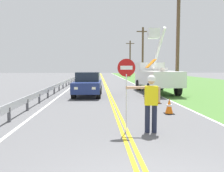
{
  "coord_description": "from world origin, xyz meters",
  "views": [
    {
      "loc": [
        -0.85,
        -3.25,
        2.07
      ],
      "look_at": [
        -0.2,
        7.45,
        1.2
      ],
      "focal_mm": 37.55,
      "sensor_mm": 36.0,
      "label": 1
    }
  ],
  "objects_px": {
    "traffic_cone_lead": "(169,106)",
    "utility_pole_near": "(178,40)",
    "traffic_cone_tail": "(146,92)",
    "utility_pole_far": "(130,58)",
    "flagger_worker": "(151,100)",
    "stop_sign_paddle": "(126,79)",
    "utility_bucket_truck": "(155,75)",
    "oncoming_sedan_nearest": "(88,84)",
    "utility_pole_mid": "(143,53)",
    "traffic_cone_mid": "(157,98)"
  },
  "relations": [
    {
      "from": "stop_sign_paddle",
      "to": "traffic_cone_tail",
      "type": "bearing_deg",
      "value": 74.14
    },
    {
      "from": "flagger_worker",
      "to": "utility_bucket_truck",
      "type": "distance_m",
      "value": 12.18
    },
    {
      "from": "utility_pole_far",
      "to": "traffic_cone_tail",
      "type": "relative_size",
      "value": 10.91
    },
    {
      "from": "traffic_cone_mid",
      "to": "stop_sign_paddle",
      "type": "bearing_deg",
      "value": -113.38
    },
    {
      "from": "utility_pole_mid",
      "to": "traffic_cone_lead",
      "type": "height_order",
      "value": "utility_pole_mid"
    },
    {
      "from": "utility_pole_mid",
      "to": "utility_pole_near",
      "type": "bearing_deg",
      "value": -90.14
    },
    {
      "from": "flagger_worker",
      "to": "traffic_cone_tail",
      "type": "xyz_separation_m",
      "value": [
        1.72,
        8.8,
        -0.71
      ]
    },
    {
      "from": "utility_pole_mid",
      "to": "utility_pole_far",
      "type": "distance_m",
      "value": 16.03
    },
    {
      "from": "utility_pole_near",
      "to": "utility_pole_mid",
      "type": "distance_m",
      "value": 15.02
    },
    {
      "from": "utility_bucket_truck",
      "to": "flagger_worker",
      "type": "bearing_deg",
      "value": -104.37
    },
    {
      "from": "utility_bucket_truck",
      "to": "oncoming_sedan_nearest",
      "type": "relative_size",
      "value": 1.64
    },
    {
      "from": "utility_pole_near",
      "to": "utility_bucket_truck",
      "type": "bearing_deg",
      "value": 170.82
    },
    {
      "from": "traffic_cone_mid",
      "to": "oncoming_sedan_nearest",
      "type": "bearing_deg",
      "value": 138.09
    },
    {
      "from": "oncoming_sedan_nearest",
      "to": "utility_pole_far",
      "type": "height_order",
      "value": "utility_pole_far"
    },
    {
      "from": "stop_sign_paddle",
      "to": "traffic_cone_mid",
      "type": "xyz_separation_m",
      "value": [
        2.48,
        5.74,
        -1.37
      ]
    },
    {
      "from": "traffic_cone_mid",
      "to": "utility_pole_near",
      "type": "bearing_deg",
      "value": 61.69
    },
    {
      "from": "traffic_cone_lead",
      "to": "utility_pole_far",
      "type": "bearing_deg",
      "value": 84.66
    },
    {
      "from": "utility_pole_near",
      "to": "traffic_cone_tail",
      "type": "height_order",
      "value": "utility_pole_near"
    },
    {
      "from": "utility_pole_far",
      "to": "traffic_cone_tail",
      "type": "xyz_separation_m",
      "value": [
        -3.48,
        -33.75,
        -3.66
      ]
    },
    {
      "from": "stop_sign_paddle",
      "to": "utility_pole_far",
      "type": "relative_size",
      "value": 0.31
    },
    {
      "from": "flagger_worker",
      "to": "utility_pole_near",
      "type": "xyz_separation_m",
      "value": [
        4.79,
        11.51,
        3.19
      ]
    },
    {
      "from": "utility_bucket_truck",
      "to": "utility_pole_near",
      "type": "bearing_deg",
      "value": -9.18
    },
    {
      "from": "utility_pole_near",
      "to": "traffic_cone_mid",
      "type": "height_order",
      "value": "utility_pole_near"
    },
    {
      "from": "flagger_worker",
      "to": "traffic_cone_mid",
      "type": "height_order",
      "value": "flagger_worker"
    },
    {
      "from": "utility_pole_far",
      "to": "traffic_cone_tail",
      "type": "height_order",
      "value": "utility_pole_far"
    },
    {
      "from": "utility_pole_near",
      "to": "traffic_cone_mid",
      "type": "distance_m",
      "value": 7.56
    },
    {
      "from": "flagger_worker",
      "to": "traffic_cone_mid",
      "type": "bearing_deg",
      "value": 73.54
    },
    {
      "from": "utility_pole_near",
      "to": "traffic_cone_lead",
      "type": "bearing_deg",
      "value": -110.89
    },
    {
      "from": "utility_pole_near",
      "to": "utility_pole_mid",
      "type": "bearing_deg",
      "value": 89.86
    },
    {
      "from": "stop_sign_paddle",
      "to": "utility_pole_mid",
      "type": "xyz_separation_m",
      "value": [
        5.59,
        26.46,
        2.34
      ]
    },
    {
      "from": "stop_sign_paddle",
      "to": "traffic_cone_mid",
      "type": "relative_size",
      "value": 3.33
    },
    {
      "from": "flagger_worker",
      "to": "utility_pole_far",
      "type": "height_order",
      "value": "utility_pole_far"
    },
    {
      "from": "oncoming_sedan_nearest",
      "to": "utility_pole_mid",
      "type": "xyz_separation_m",
      "value": [
        7.21,
        17.04,
        3.22
      ]
    },
    {
      "from": "flagger_worker",
      "to": "utility_pole_near",
      "type": "bearing_deg",
      "value": 67.42
    },
    {
      "from": "utility_pole_near",
      "to": "traffic_cone_lead",
      "type": "xyz_separation_m",
      "value": [
        -3.3,
        -8.65,
        -3.9
      ]
    },
    {
      "from": "utility_bucket_truck",
      "to": "utility_pole_near",
      "type": "xyz_separation_m",
      "value": [
        1.76,
        -0.29,
        2.83
      ]
    },
    {
      "from": "traffic_cone_tail",
      "to": "utility_bucket_truck",
      "type": "bearing_deg",
      "value": 66.4
    },
    {
      "from": "flagger_worker",
      "to": "utility_pole_mid",
      "type": "distance_m",
      "value": 27.13
    },
    {
      "from": "traffic_cone_tail",
      "to": "utility_pole_far",
      "type": "bearing_deg",
      "value": 84.11
    },
    {
      "from": "stop_sign_paddle",
      "to": "traffic_cone_tail",
      "type": "xyz_separation_m",
      "value": [
        2.48,
        8.74,
        -1.37
      ]
    },
    {
      "from": "traffic_cone_lead",
      "to": "utility_pole_near",
      "type": "bearing_deg",
      "value": 69.11
    },
    {
      "from": "oncoming_sedan_nearest",
      "to": "traffic_cone_mid",
      "type": "xyz_separation_m",
      "value": [
        4.1,
        -3.68,
        -0.5
      ]
    },
    {
      "from": "traffic_cone_lead",
      "to": "utility_bucket_truck",
      "type": "bearing_deg",
      "value": 80.24
    },
    {
      "from": "oncoming_sedan_nearest",
      "to": "utility_bucket_truck",
      "type": "bearing_deg",
      "value": 23.15
    },
    {
      "from": "flagger_worker",
      "to": "traffic_cone_lead",
      "type": "xyz_separation_m",
      "value": [
        1.49,
        2.86,
        -0.71
      ]
    },
    {
      "from": "stop_sign_paddle",
      "to": "utility_bucket_truck",
      "type": "xyz_separation_m",
      "value": [
        3.79,
        11.73,
        -0.3
      ]
    },
    {
      "from": "utility_pole_mid",
      "to": "utility_pole_far",
      "type": "bearing_deg",
      "value": 88.67
    },
    {
      "from": "flagger_worker",
      "to": "utility_pole_far",
      "type": "bearing_deg",
      "value": 83.04
    },
    {
      "from": "traffic_cone_tail",
      "to": "utility_pole_near",
      "type": "bearing_deg",
      "value": 41.39
    },
    {
      "from": "stop_sign_paddle",
      "to": "oncoming_sedan_nearest",
      "type": "height_order",
      "value": "stop_sign_paddle"
    }
  ]
}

